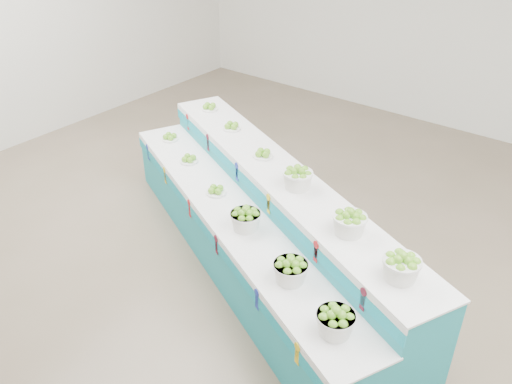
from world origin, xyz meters
TOP-DOWN VIEW (x-y plane):
  - ground at (0.00, 0.00)m, footprint 10.00×10.00m
  - back_wall at (0.00, 5.00)m, footprint 10.00×0.00m
  - display_stand at (-0.34, 0.28)m, footprint 4.57×2.93m
  - plate_lower_left at (-2.12, 0.80)m, footprint 0.28×0.28m
  - plate_lower_mid at (-1.52, 0.52)m, footprint 0.28×0.28m
  - plate_lower_right at (-0.80, 0.19)m, footprint 0.28×0.28m
  - basket_lower_left at (-0.16, -0.11)m, footprint 0.39×0.39m
  - basket_lower_mid at (0.60, -0.46)m, footprint 0.39×0.39m
  - basket_lower_right at (1.19, -0.73)m, footprint 0.39×0.39m
  - plate_upper_left at (-1.89, 1.31)m, footprint 0.28×0.28m
  - plate_upper_mid at (-1.29, 1.03)m, footprint 0.28×0.28m
  - plate_upper_right at (-0.57, 0.70)m, footprint 0.28×0.28m
  - basket_upper_left at (0.08, 0.40)m, footprint 0.39×0.39m
  - basket_upper_mid at (0.84, 0.05)m, footprint 0.39×0.39m
  - basket_upper_right at (1.42, -0.22)m, footprint 0.39×0.39m

SIDE VIEW (x-z plane):
  - ground at x=0.00m, z-range 0.00..0.00m
  - display_stand at x=-0.34m, z-range 0.00..1.02m
  - plate_lower_left at x=-2.12m, z-range 0.72..0.82m
  - plate_lower_mid at x=-1.52m, z-range 0.72..0.82m
  - plate_lower_right at x=-0.80m, z-range 0.72..0.82m
  - basket_lower_left at x=-0.16m, z-range 0.72..0.94m
  - basket_lower_mid at x=0.60m, z-range 0.72..0.94m
  - basket_lower_right at x=1.19m, z-range 0.72..0.94m
  - plate_upper_left at x=-1.89m, z-range 1.02..1.12m
  - plate_upper_mid at x=-1.29m, z-range 1.02..1.12m
  - plate_upper_right at x=-0.57m, z-range 1.02..1.12m
  - basket_upper_left at x=0.08m, z-range 1.02..1.24m
  - basket_upper_mid at x=0.84m, z-range 1.02..1.24m
  - basket_upper_right at x=1.42m, z-range 1.02..1.24m
  - back_wall at x=0.00m, z-range -3.00..7.00m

